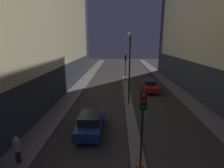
{
  "coord_description": "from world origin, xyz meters",
  "views": [
    {
      "loc": [
        -1.21,
        -4.27,
        6.96
      ],
      "look_at": [
        -2.14,
        21.8,
        0.5
      ],
      "focal_mm": 28.0,
      "sensor_mm": 36.0,
      "label": 1
    }
  ],
  "objects_px": {
    "car_left_lane": "(91,122)",
    "traffic_cone_far": "(140,165)",
    "street_lamp": "(130,54)",
    "traffic_light_near": "(143,115)",
    "traffic_light_mid": "(125,62)",
    "car_right_lane": "(150,86)",
    "pedestrian_on_left_sidewalk": "(17,149)"
  },
  "relations": [
    {
      "from": "street_lamp",
      "to": "car_right_lane",
      "type": "relative_size",
      "value": 1.65
    },
    {
      "from": "car_left_lane",
      "to": "car_right_lane",
      "type": "relative_size",
      "value": 0.95
    },
    {
      "from": "street_lamp",
      "to": "traffic_light_mid",
      "type": "bearing_deg",
      "value": 90.0
    },
    {
      "from": "traffic_cone_far",
      "to": "car_right_lane",
      "type": "bearing_deg",
      "value": 78.4
    },
    {
      "from": "traffic_light_mid",
      "to": "pedestrian_on_left_sidewalk",
      "type": "xyz_separation_m",
      "value": [
        -6.91,
        -21.06,
        -2.48
      ]
    },
    {
      "from": "car_right_lane",
      "to": "pedestrian_on_left_sidewalk",
      "type": "xyz_separation_m",
      "value": [
        -10.23,
        -15.64,
        0.21
      ]
    },
    {
      "from": "car_left_lane",
      "to": "car_right_lane",
      "type": "distance_m",
      "value": 13.55
    },
    {
      "from": "traffic_cone_far",
      "to": "car_right_lane",
      "type": "distance_m",
      "value": 16.33
    },
    {
      "from": "street_lamp",
      "to": "car_left_lane",
      "type": "height_order",
      "value": "street_lamp"
    },
    {
      "from": "traffic_cone_far",
      "to": "pedestrian_on_left_sidewalk",
      "type": "distance_m",
      "value": 6.98
    },
    {
      "from": "traffic_cone_far",
      "to": "car_right_lane",
      "type": "relative_size",
      "value": 0.12
    },
    {
      "from": "traffic_light_near",
      "to": "traffic_light_mid",
      "type": "distance_m",
      "value": 21.7
    },
    {
      "from": "traffic_light_mid",
      "to": "pedestrian_on_left_sidewalk",
      "type": "bearing_deg",
      "value": -108.17
    },
    {
      "from": "street_lamp",
      "to": "car_right_lane",
      "type": "height_order",
      "value": "street_lamp"
    },
    {
      "from": "traffic_cone_far",
      "to": "pedestrian_on_left_sidewalk",
      "type": "bearing_deg",
      "value": 177.11
    },
    {
      "from": "traffic_light_mid",
      "to": "traffic_light_near",
      "type": "bearing_deg",
      "value": -90.0
    },
    {
      "from": "pedestrian_on_left_sidewalk",
      "to": "street_lamp",
      "type": "bearing_deg",
      "value": 55.62
    },
    {
      "from": "pedestrian_on_left_sidewalk",
      "to": "traffic_cone_far",
      "type": "bearing_deg",
      "value": -2.89
    },
    {
      "from": "car_left_lane",
      "to": "car_right_lane",
      "type": "bearing_deg",
      "value": 60.66
    },
    {
      "from": "traffic_light_near",
      "to": "traffic_light_mid",
      "type": "bearing_deg",
      "value": 90.0
    },
    {
      "from": "car_left_lane",
      "to": "street_lamp",
      "type": "bearing_deg",
      "value": 62.11
    },
    {
      "from": "traffic_cone_far",
      "to": "car_right_lane",
      "type": "xyz_separation_m",
      "value": [
        3.28,
        15.99,
        0.37
      ]
    },
    {
      "from": "traffic_light_near",
      "to": "street_lamp",
      "type": "height_order",
      "value": "street_lamp"
    },
    {
      "from": "traffic_light_near",
      "to": "traffic_cone_far",
      "type": "xyz_separation_m",
      "value": [
        0.04,
        0.28,
        -3.06
      ]
    },
    {
      "from": "car_left_lane",
      "to": "traffic_cone_far",
      "type": "bearing_deg",
      "value": -51.23
    },
    {
      "from": "traffic_light_near",
      "to": "pedestrian_on_left_sidewalk",
      "type": "relative_size",
      "value": 2.75
    },
    {
      "from": "traffic_light_near",
      "to": "traffic_light_mid",
      "type": "height_order",
      "value": "same"
    },
    {
      "from": "traffic_light_mid",
      "to": "traffic_cone_far",
      "type": "relative_size",
      "value": 8.28
    },
    {
      "from": "street_lamp",
      "to": "pedestrian_on_left_sidewalk",
      "type": "bearing_deg",
      "value": -124.38
    },
    {
      "from": "street_lamp",
      "to": "car_left_lane",
      "type": "bearing_deg",
      "value": -117.89
    },
    {
      "from": "traffic_cone_far",
      "to": "car_left_lane",
      "type": "distance_m",
      "value": 5.38
    },
    {
      "from": "car_left_lane",
      "to": "pedestrian_on_left_sidewalk",
      "type": "xyz_separation_m",
      "value": [
        -3.59,
        -3.83,
        0.19
      ]
    }
  ]
}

